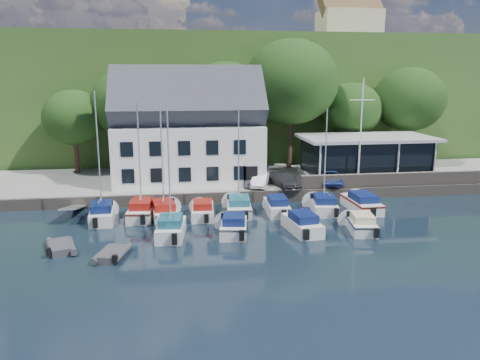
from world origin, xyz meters
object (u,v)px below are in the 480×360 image
at_px(boat_r1_1, 139,160).
at_px(dinghy_0, 61,245).
at_px(boat_r1_4, 239,161).
at_px(boat_r1_6, 325,159).
at_px(boat_r2_1, 169,171).
at_px(boat_r1_5, 277,205).
at_px(car_dgrey, 285,180).
at_px(boat_r1_2, 162,162).
at_px(club_pavilion, 366,156).
at_px(car_blue, 331,177).
at_px(boat_r1_7, 362,201).
at_px(harbor_building, 188,136).
at_px(flagpole, 361,132).
at_px(boat_r1_0, 99,162).
at_px(boat_r2_4, 361,222).
at_px(boat_r2_2, 234,224).
at_px(car_silver, 250,179).
at_px(boat_r1_3, 203,209).
at_px(car_white, 260,179).
at_px(boat_r2_3, 302,222).
at_px(dinghy_1, 112,253).

relative_size(boat_r1_1, dinghy_0, 3.16).
relative_size(boat_r1_4, boat_r1_6, 0.98).
height_order(boat_r1_4, boat_r2_1, boat_r2_1).
bearing_deg(boat_r1_5, boat_r1_4, 172.16).
bearing_deg(car_dgrey, boat_r1_2, -165.30).
xyz_separation_m(club_pavilion, boat_r1_5, (-11.16, -8.71, -2.31)).
distance_m(club_pavilion, boat_r2_1, 23.89).
bearing_deg(car_blue, boat_r1_7, -68.20).
height_order(harbor_building, dinghy_0, harbor_building).
bearing_deg(flagpole, boat_r1_1, -166.38).
relative_size(boat_r1_0, boat_r2_4, 1.78).
xyz_separation_m(car_blue, boat_r1_0, (-20.37, -5.66, 2.98)).
xyz_separation_m(car_blue, boat_r2_2, (-10.63, -10.26, -0.95)).
distance_m(car_dgrey, boat_r2_2, 11.59).
bearing_deg(car_silver, boat_r2_1, -124.90).
relative_size(boat_r2_2, boat_r2_4, 0.95).
bearing_deg(boat_r2_4, car_silver, 128.42).
distance_m(boat_r1_3, boat_r1_5, 6.10).
bearing_deg(flagpole, club_pavilion, 59.14).
relative_size(car_silver, flagpole, 0.36).
bearing_deg(car_white, boat_r2_3, -66.47).
distance_m(boat_r1_0, boat_r1_3, 8.77).
distance_m(car_silver, boat_r1_6, 8.57).
height_order(car_white, boat_r1_2, boat_r1_2).
relative_size(boat_r1_1, boat_r1_6, 1.05).
height_order(car_white, car_blue, car_blue).
height_order(boat_r1_5, dinghy_0, boat_r1_5).
bearing_deg(boat_r2_4, car_dgrey, 116.21).
height_order(boat_r1_3, boat_r2_1, boat_r2_1).
relative_size(car_white, boat_r1_1, 0.41).
bearing_deg(dinghy_1, car_dgrey, 57.63).
bearing_deg(harbor_building, car_dgrey, -25.17).
bearing_deg(car_white, harbor_building, 167.92).
distance_m(boat_r1_6, boat_r2_3, 6.81).
xyz_separation_m(boat_r1_4, boat_r1_5, (3.09, -0.55, -3.61)).
xyz_separation_m(boat_r1_2, boat_r2_1, (0.57, -4.36, 0.15)).
height_order(boat_r1_2, boat_r2_1, boat_r2_1).
relative_size(boat_r1_0, dinghy_0, 3.14).
xyz_separation_m(boat_r1_5, boat_r2_1, (-8.60, -4.61, 3.97)).
bearing_deg(dinghy_0, club_pavilion, 10.92).
distance_m(car_blue, boat_r2_1, 18.39).
height_order(boat_r2_2, dinghy_1, boat_r2_2).
xyz_separation_m(car_dgrey, dinghy_1, (-14.12, -13.16, -1.32)).
bearing_deg(boat_r1_2, boat_r2_4, -28.35).
relative_size(harbor_building, boat_r2_4, 2.75).
bearing_deg(boat_r2_1, car_dgrey, 49.05).
bearing_deg(boat_r1_2, flagpole, 7.37).
bearing_deg(boat_r1_1, boat_r1_0, -167.60).
xyz_separation_m(car_white, boat_r1_7, (7.66, -5.63, -0.88)).
bearing_deg(dinghy_1, boat_r1_7, 36.96).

